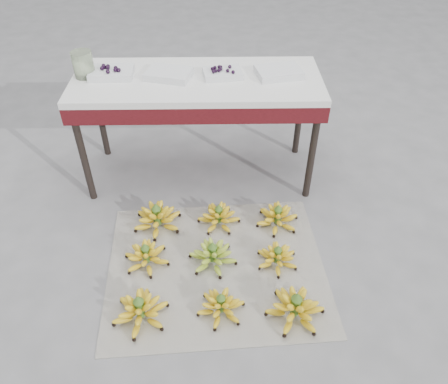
{
  "coord_description": "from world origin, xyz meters",
  "views": [
    {
      "loc": [
        0.01,
        -1.59,
        1.99
      ],
      "look_at": [
        0.04,
        0.37,
        0.32
      ],
      "focal_mm": 35.0,
      "sensor_mm": 36.0,
      "label": 1
    }
  ],
  "objects_px": {
    "bunch_back_center": "(219,217)",
    "bunch_mid_center": "(213,255)",
    "bunch_front_center": "(221,306)",
    "bunch_back_left": "(157,218)",
    "tray_left": "(169,74)",
    "tray_far_right": "(279,72)",
    "bunch_back_right": "(277,217)",
    "vendor_table": "(197,90)",
    "tray_far_left": "(111,72)",
    "tray_right": "(222,73)",
    "glass_jar": "(83,64)",
    "bunch_mid_left": "(146,256)",
    "bunch_front_left": "(140,310)",
    "bunch_front_right": "(295,308)",
    "bunch_mid_right": "(277,257)",
    "newspaper_mat": "(216,267)"
  },
  "relations": [
    {
      "from": "bunch_front_left",
      "to": "tray_far_left",
      "type": "height_order",
      "value": "tray_far_left"
    },
    {
      "from": "bunch_mid_right",
      "to": "vendor_table",
      "type": "xyz_separation_m",
      "value": [
        -0.47,
        0.88,
        0.61
      ]
    },
    {
      "from": "newspaper_mat",
      "to": "tray_far_left",
      "type": "height_order",
      "value": "tray_far_left"
    },
    {
      "from": "bunch_back_center",
      "to": "tray_far_left",
      "type": "height_order",
      "value": "tray_far_left"
    },
    {
      "from": "bunch_front_left",
      "to": "bunch_mid_left",
      "type": "distance_m",
      "value": 0.37
    },
    {
      "from": "bunch_front_right",
      "to": "tray_far_left",
      "type": "relative_size",
      "value": 1.44
    },
    {
      "from": "tray_far_left",
      "to": "tray_left",
      "type": "distance_m",
      "value": 0.36
    },
    {
      "from": "bunch_front_center",
      "to": "bunch_back_right",
      "type": "bearing_deg",
      "value": 65.45
    },
    {
      "from": "vendor_table",
      "to": "tray_far_left",
      "type": "bearing_deg",
      "value": 176.08
    },
    {
      "from": "newspaper_mat",
      "to": "tray_far_left",
      "type": "relative_size",
      "value": 4.54
    },
    {
      "from": "bunch_back_right",
      "to": "tray_left",
      "type": "bearing_deg",
      "value": 127.76
    },
    {
      "from": "tray_left",
      "to": "tray_far_right",
      "type": "bearing_deg",
      "value": 1.05
    },
    {
      "from": "bunch_back_left",
      "to": "tray_right",
      "type": "distance_m",
      "value": 1.0
    },
    {
      "from": "glass_jar",
      "to": "bunch_back_right",
      "type": "bearing_deg",
      "value": -25.81
    },
    {
      "from": "bunch_mid_right",
      "to": "bunch_back_center",
      "type": "xyz_separation_m",
      "value": [
        -0.34,
        0.34,
        0.0
      ]
    },
    {
      "from": "newspaper_mat",
      "to": "tray_right",
      "type": "distance_m",
      "value": 1.21
    },
    {
      "from": "newspaper_mat",
      "to": "bunch_front_center",
      "type": "distance_m",
      "value": 0.31
    },
    {
      "from": "bunch_mid_center",
      "to": "tray_right",
      "type": "bearing_deg",
      "value": 109.86
    },
    {
      "from": "bunch_mid_right",
      "to": "tray_right",
      "type": "relative_size",
      "value": 1.18
    },
    {
      "from": "bunch_mid_left",
      "to": "tray_far_right",
      "type": "bearing_deg",
      "value": 29.47
    },
    {
      "from": "bunch_front_left",
      "to": "vendor_table",
      "type": "xyz_separation_m",
      "value": [
        0.28,
        1.23,
        0.6
      ]
    },
    {
      "from": "bunch_mid_left",
      "to": "tray_left",
      "type": "distance_m",
      "value": 1.14
    },
    {
      "from": "bunch_front_center",
      "to": "bunch_back_left",
      "type": "distance_m",
      "value": 0.76
    },
    {
      "from": "bunch_back_left",
      "to": "vendor_table",
      "type": "xyz_separation_m",
      "value": [
        0.26,
        0.55,
        0.6
      ]
    },
    {
      "from": "bunch_mid_right",
      "to": "bunch_mid_center",
      "type": "bearing_deg",
      "value": 159.22
    },
    {
      "from": "bunch_front_right",
      "to": "vendor_table",
      "type": "height_order",
      "value": "vendor_table"
    },
    {
      "from": "bunch_front_left",
      "to": "bunch_mid_center",
      "type": "height_order",
      "value": "bunch_front_left"
    },
    {
      "from": "bunch_back_right",
      "to": "tray_right",
      "type": "bearing_deg",
      "value": 108.31
    },
    {
      "from": "vendor_table",
      "to": "tray_right",
      "type": "height_order",
      "value": "tray_right"
    },
    {
      "from": "bunch_mid_right",
      "to": "bunch_back_center",
      "type": "relative_size",
      "value": 1.13
    },
    {
      "from": "bunch_mid_center",
      "to": "bunch_back_center",
      "type": "relative_size",
      "value": 1.34
    },
    {
      "from": "bunch_mid_right",
      "to": "bunch_front_center",
      "type": "bearing_deg",
      "value": -153.96
    },
    {
      "from": "bunch_front_center",
      "to": "bunch_mid_center",
      "type": "bearing_deg",
      "value": 102.08
    },
    {
      "from": "bunch_back_center",
      "to": "glass_jar",
      "type": "height_order",
      "value": "glass_jar"
    },
    {
      "from": "bunch_mid_center",
      "to": "glass_jar",
      "type": "height_order",
      "value": "glass_jar"
    },
    {
      "from": "bunch_mid_center",
      "to": "vendor_table",
      "type": "relative_size",
      "value": 0.23
    },
    {
      "from": "tray_right",
      "to": "bunch_back_left",
      "type": "bearing_deg",
      "value": -126.31
    },
    {
      "from": "bunch_back_right",
      "to": "tray_left",
      "type": "distance_m",
      "value": 1.14
    },
    {
      "from": "bunch_front_right",
      "to": "bunch_back_right",
      "type": "height_order",
      "value": "bunch_front_right"
    },
    {
      "from": "glass_jar",
      "to": "tray_far_right",
      "type": "bearing_deg",
      "value": -0.29
    },
    {
      "from": "vendor_table",
      "to": "tray_far_right",
      "type": "bearing_deg",
      "value": 2.73
    },
    {
      "from": "bunch_back_center",
      "to": "bunch_mid_center",
      "type": "bearing_deg",
      "value": -94.43
    },
    {
      "from": "bunch_front_right",
      "to": "bunch_mid_right",
      "type": "height_order",
      "value": "bunch_front_right"
    },
    {
      "from": "bunch_front_center",
      "to": "tray_far_right",
      "type": "relative_size",
      "value": 0.87
    },
    {
      "from": "bunch_front_center",
      "to": "tray_left",
      "type": "bearing_deg",
      "value": 109.03
    },
    {
      "from": "bunch_front_center",
      "to": "tray_far_left",
      "type": "distance_m",
      "value": 1.59
    },
    {
      "from": "bunch_front_left",
      "to": "tray_far_right",
      "type": "bearing_deg",
      "value": 49.09
    },
    {
      "from": "bunch_mid_left",
      "to": "newspaper_mat",
      "type": "bearing_deg",
      "value": -23.57
    },
    {
      "from": "bunch_mid_center",
      "to": "tray_right",
      "type": "height_order",
      "value": "tray_right"
    },
    {
      "from": "bunch_front_left",
      "to": "bunch_back_left",
      "type": "bearing_deg",
      "value": 79.77
    }
  ]
}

